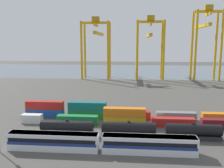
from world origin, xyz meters
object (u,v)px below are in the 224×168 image
at_px(passenger_train, 100,142).
at_px(shipping_container_2, 124,121).
at_px(shipping_container_1, 77,120).
at_px(shipping_container_4, 173,122).
at_px(gantry_crane_west, 97,40).
at_px(gantry_crane_east, 205,35).
at_px(shipping_container_12, 176,116).
at_px(gantry_crane_central, 150,41).
at_px(shipping_container_11, 131,115).
at_px(freight_tank_row, 193,132).
at_px(shipping_container_13, 222,117).
at_px(shipping_container_5, 223,124).

xyz_separation_m(passenger_train, shipping_container_2, (4.68, 17.68, -0.84)).
xyz_separation_m(shipping_container_1, shipping_container_4, (27.71, 0.00, 0.00)).
relative_size(gantry_crane_west, gantry_crane_east, 0.88).
distance_m(shipping_container_4, shipping_container_12, 6.40).
bearing_deg(shipping_container_12, shipping_container_1, -168.30).
distance_m(shipping_container_2, gantry_crane_east, 114.74).
distance_m(shipping_container_12, gantry_crane_central, 96.47).
bearing_deg(shipping_container_11, gantry_crane_central, 82.89).
relative_size(passenger_train, gantry_crane_east, 0.87).
relative_size(freight_tank_row, gantry_crane_east, 1.61).
height_order(shipping_container_12, shipping_container_13, same).
height_order(shipping_container_1, gantry_crane_west, gantry_crane_west).
height_order(freight_tank_row, gantry_crane_east, gantry_crane_east).
bearing_deg(passenger_train, gantry_crane_central, 81.19).
relative_size(shipping_container_11, shipping_container_12, 1.00).
xyz_separation_m(passenger_train, freight_tank_row, (21.94, 8.77, -0.16)).
bearing_deg(passenger_train, shipping_container_1, 117.45).
bearing_deg(shipping_container_2, passenger_train, -104.82).
xyz_separation_m(shipping_container_13, gantry_crane_west, (-52.31, 93.85, 24.53)).
distance_m(freight_tank_row, shipping_container_4, 9.57).
bearing_deg(gantry_crane_central, shipping_container_13, -80.22).
bearing_deg(shipping_container_11, gantry_crane_west, 104.67).
xyz_separation_m(shipping_container_1, shipping_container_5, (41.57, 0.00, 0.00)).
xyz_separation_m(shipping_container_2, shipping_container_5, (27.71, 0.00, 0.00)).
bearing_deg(gantry_crane_central, gantry_crane_west, 179.24).
relative_size(gantry_crane_west, gantry_crane_central, 1.00).
height_order(freight_tank_row, gantry_crane_central, gantry_crane_central).
relative_size(shipping_container_13, gantry_crane_west, 0.29).
height_order(shipping_container_4, shipping_container_13, same).
bearing_deg(passenger_train, freight_tank_row, 21.77).
relative_size(passenger_train, shipping_container_5, 3.42).
bearing_deg(shipping_container_4, shipping_container_5, 0.00).
bearing_deg(gantry_crane_west, shipping_container_5, -63.23).
height_order(shipping_container_2, shipping_container_12, same).
distance_m(shipping_container_2, gantry_crane_west, 105.42).
distance_m(freight_tank_row, shipping_container_12, 15.13).
bearing_deg(passenger_train, shipping_container_12, 49.41).
relative_size(shipping_container_12, gantry_crane_central, 0.29).
height_order(passenger_train, freight_tank_row, freight_tank_row).
distance_m(shipping_container_1, gantry_crane_west, 103.32).
bearing_deg(shipping_container_5, shipping_container_12, 152.98).
xyz_separation_m(shipping_container_1, shipping_container_12, (29.57, 6.12, 0.00)).
relative_size(shipping_container_12, gantry_crane_west, 0.29).
bearing_deg(shipping_container_5, shipping_container_2, 180.00).
distance_m(freight_tank_row, gantry_crane_central, 110.98).
bearing_deg(gantry_crane_east, freight_tank_row, -106.65).
distance_m(shipping_container_5, gantry_crane_west, 114.63).
height_order(shipping_container_2, gantry_crane_central, gantry_crane_central).
bearing_deg(shipping_container_12, freight_tank_row, -84.08).
height_order(shipping_container_1, shipping_container_12, same).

